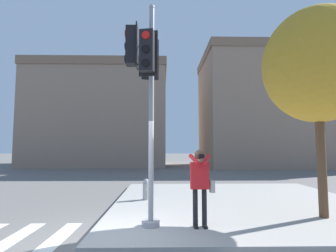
% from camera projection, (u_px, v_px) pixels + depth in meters
% --- Properties ---
extents(ground_plane, '(160.00, 160.00, 0.00)m').
position_uv_depth(ground_plane, '(110.00, 247.00, 5.01)').
color(ground_plane, slate).
extents(sidewalk_corner, '(8.00, 8.00, 0.17)m').
position_uv_depth(sidewalk_corner, '(239.00, 203.00, 8.57)').
color(sidewalk_corner, '#9E9B96').
rests_on(sidewalk_corner, ground_plane).
extents(traffic_signal_pole, '(0.82, 1.26, 5.11)m').
position_uv_depth(traffic_signal_pole, '(145.00, 74.00, 6.05)').
color(traffic_signal_pole, '#939399').
rests_on(traffic_signal_pole, sidewalk_corner).
extents(person_photographer, '(0.58, 0.54, 1.68)m').
position_uv_depth(person_photographer, '(200.00, 180.00, 5.79)').
color(person_photographer, black).
rests_on(person_photographer, sidewalk_corner).
extents(street_tree, '(2.72, 2.72, 5.37)m').
position_uv_depth(street_tree, '(317.00, 66.00, 6.82)').
color(street_tree, brown).
rests_on(street_tree, sidewalk_corner).
extents(fire_hydrant, '(0.21, 0.27, 0.69)m').
position_uv_depth(fire_hydrant, '(146.00, 189.00, 8.74)').
color(fire_hydrant, '#99999E').
rests_on(fire_hydrant, sidewalk_corner).
extents(building_left, '(14.00, 10.93, 10.45)m').
position_uv_depth(building_left, '(103.00, 118.00, 29.30)').
color(building_left, gray).
rests_on(building_left, ground_plane).
extents(building_right, '(17.37, 9.26, 11.60)m').
position_uv_depth(building_right, '(287.00, 110.00, 27.19)').
color(building_right, gray).
rests_on(building_right, ground_plane).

